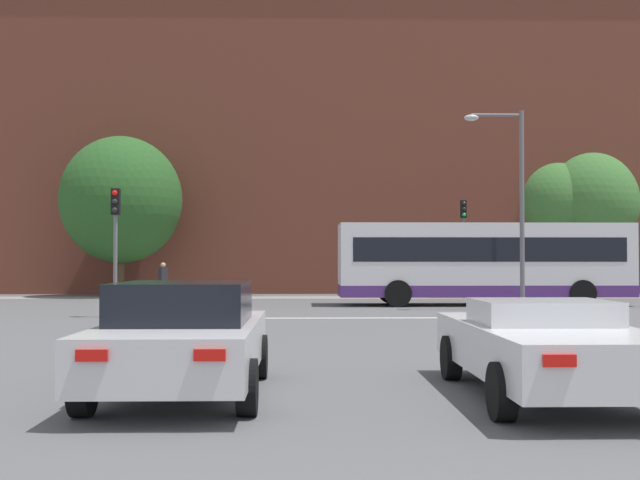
{
  "coord_description": "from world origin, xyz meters",
  "views": [
    {
      "loc": [
        -0.92,
        -3.44,
        1.74
      ],
      "look_at": [
        -0.28,
        24.16,
        2.43
      ],
      "focal_mm": 45.0,
      "sensor_mm": 36.0,
      "label": 1
    }
  ],
  "objects_px": {
    "car_saloon_left": "(183,337)",
    "traffic_light_far_right": "(464,233)",
    "car_roadster_right": "(545,345)",
    "street_lamp_junction": "(512,188)",
    "pedestrian_walking_east": "(163,277)",
    "bus_crossing_lead": "(483,262)",
    "pedestrian_waiting": "(549,276)",
    "traffic_light_near_left": "(115,230)"
  },
  "relations": [
    {
      "from": "car_saloon_left",
      "to": "bus_crossing_lead",
      "type": "relative_size",
      "value": 0.42
    },
    {
      "from": "bus_crossing_lead",
      "to": "traffic_light_near_left",
      "type": "bearing_deg",
      "value": -63.43
    },
    {
      "from": "car_roadster_right",
      "to": "bus_crossing_lead",
      "type": "height_order",
      "value": "bus_crossing_lead"
    },
    {
      "from": "car_saloon_left",
      "to": "car_roadster_right",
      "type": "height_order",
      "value": "car_saloon_left"
    },
    {
      "from": "traffic_light_far_right",
      "to": "car_roadster_right",
      "type": "bearing_deg",
      "value": -99.32
    },
    {
      "from": "street_lamp_junction",
      "to": "pedestrian_waiting",
      "type": "relative_size",
      "value": 4.03
    },
    {
      "from": "car_roadster_right",
      "to": "bus_crossing_lead",
      "type": "bearing_deg",
      "value": 79.51
    },
    {
      "from": "car_saloon_left",
      "to": "car_roadster_right",
      "type": "bearing_deg",
      "value": -3.39
    },
    {
      "from": "pedestrian_waiting",
      "to": "traffic_light_far_right",
      "type": "bearing_deg",
      "value": 40.27
    },
    {
      "from": "bus_crossing_lead",
      "to": "street_lamp_junction",
      "type": "height_order",
      "value": "street_lamp_junction"
    },
    {
      "from": "street_lamp_junction",
      "to": "pedestrian_waiting",
      "type": "height_order",
      "value": "street_lamp_junction"
    },
    {
      "from": "car_saloon_left",
      "to": "bus_crossing_lead",
      "type": "bearing_deg",
      "value": 67.03
    },
    {
      "from": "pedestrian_walking_east",
      "to": "bus_crossing_lead",
      "type": "bearing_deg",
      "value": 101.51
    },
    {
      "from": "car_saloon_left",
      "to": "traffic_light_far_right",
      "type": "xyz_separation_m",
      "value": [
        8.9,
        25.88,
        2.23
      ]
    },
    {
      "from": "car_roadster_right",
      "to": "street_lamp_junction",
      "type": "xyz_separation_m",
      "value": [
        4.14,
        17.23,
        3.58
      ]
    },
    {
      "from": "traffic_light_near_left",
      "to": "car_roadster_right",
      "type": "bearing_deg",
      "value": -58.51
    },
    {
      "from": "bus_crossing_lead",
      "to": "traffic_light_far_right",
      "type": "height_order",
      "value": "traffic_light_far_right"
    },
    {
      "from": "car_roadster_right",
      "to": "street_lamp_junction",
      "type": "distance_m",
      "value": 18.08
    },
    {
      "from": "car_roadster_right",
      "to": "traffic_light_near_left",
      "type": "xyz_separation_m",
      "value": [
        -8.73,
        14.25,
        1.99
      ]
    },
    {
      "from": "car_saloon_left",
      "to": "pedestrian_walking_east",
      "type": "height_order",
      "value": "pedestrian_walking_east"
    },
    {
      "from": "car_saloon_left",
      "to": "pedestrian_waiting",
      "type": "xyz_separation_m",
      "value": [
        12.73,
        25.72,
        0.26
      ]
    },
    {
      "from": "car_roadster_right",
      "to": "street_lamp_junction",
      "type": "relative_size",
      "value": 0.71
    },
    {
      "from": "traffic_light_far_right",
      "to": "pedestrian_waiting",
      "type": "distance_m",
      "value": 4.31
    },
    {
      "from": "car_saloon_left",
      "to": "car_roadster_right",
      "type": "xyz_separation_m",
      "value": [
        4.61,
        -0.25,
        -0.09
      ]
    },
    {
      "from": "car_saloon_left",
      "to": "street_lamp_junction",
      "type": "relative_size",
      "value": 0.67
    },
    {
      "from": "traffic_light_far_right",
      "to": "bus_crossing_lead",
      "type": "bearing_deg",
      "value": -94.15
    },
    {
      "from": "bus_crossing_lead",
      "to": "traffic_light_near_left",
      "type": "relative_size",
      "value": 2.83
    },
    {
      "from": "traffic_light_near_left",
      "to": "street_lamp_junction",
      "type": "xyz_separation_m",
      "value": [
        12.87,
        2.98,
        1.59
      ]
    },
    {
      "from": "car_roadster_right",
      "to": "street_lamp_junction",
      "type": "height_order",
      "value": "street_lamp_junction"
    },
    {
      "from": "car_roadster_right",
      "to": "street_lamp_junction",
      "type": "bearing_deg",
      "value": 76.7
    },
    {
      "from": "car_saloon_left",
      "to": "traffic_light_near_left",
      "type": "relative_size",
      "value": 1.18
    },
    {
      "from": "pedestrian_waiting",
      "to": "street_lamp_junction",
      "type": "bearing_deg",
      "value": 108.11
    },
    {
      "from": "traffic_light_near_left",
      "to": "pedestrian_walking_east",
      "type": "relative_size",
      "value": 2.41
    },
    {
      "from": "car_roadster_right",
      "to": "pedestrian_waiting",
      "type": "xyz_separation_m",
      "value": [
        8.12,
        25.98,
        0.35
      ]
    },
    {
      "from": "traffic_light_near_left",
      "to": "street_lamp_junction",
      "type": "relative_size",
      "value": 0.57
    },
    {
      "from": "pedestrian_walking_east",
      "to": "car_roadster_right",
      "type": "bearing_deg",
      "value": 55.41
    },
    {
      "from": "car_roadster_right",
      "to": "bus_crossing_lead",
      "type": "distance_m",
      "value": 20.95
    },
    {
      "from": "street_lamp_junction",
      "to": "bus_crossing_lead",
      "type": "bearing_deg",
      "value": 94.42
    },
    {
      "from": "traffic_light_near_left",
      "to": "traffic_light_far_right",
      "type": "bearing_deg",
      "value": 42.38
    },
    {
      "from": "car_roadster_right",
      "to": "pedestrian_walking_east",
      "type": "distance_m",
      "value": 28.21
    },
    {
      "from": "bus_crossing_lead",
      "to": "pedestrian_waiting",
      "type": "height_order",
      "value": "bus_crossing_lead"
    },
    {
      "from": "car_saloon_left",
      "to": "street_lamp_junction",
      "type": "bearing_deg",
      "value": 62.46
    }
  ]
}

